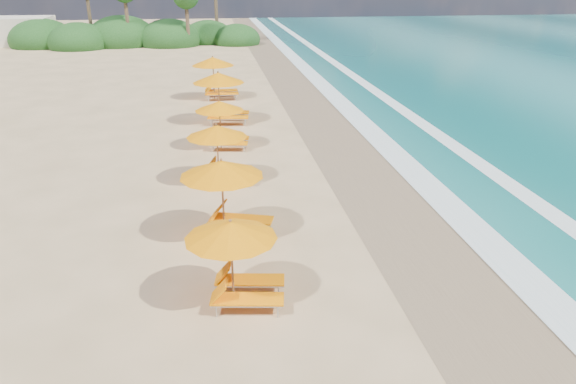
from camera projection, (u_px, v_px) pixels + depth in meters
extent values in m
plane|color=tan|center=(288.00, 229.00, 16.17)|extent=(160.00, 160.00, 0.00)
cube|color=#8C7353|center=(415.00, 221.00, 16.70)|extent=(4.00, 160.00, 0.01)
cube|color=white|center=(461.00, 217.00, 16.89)|extent=(1.20, 160.00, 0.01)
cube|color=white|center=(549.00, 211.00, 17.29)|extent=(0.80, 160.00, 0.01)
cylinder|color=olive|center=(232.00, 263.00, 12.22)|extent=(0.05, 0.05, 2.04)
cone|color=orange|center=(231.00, 230.00, 11.90)|extent=(2.38, 2.38, 0.41)
sphere|color=olive|center=(230.00, 221.00, 11.82)|extent=(0.07, 0.07, 0.07)
cylinder|color=olive|center=(223.00, 200.00, 15.31)|extent=(0.06, 0.06, 2.30)
cone|color=orange|center=(221.00, 168.00, 14.95)|extent=(2.97, 2.97, 0.46)
sphere|color=olive|center=(221.00, 160.00, 14.85)|extent=(0.08, 0.08, 0.08)
cylinder|color=olive|center=(218.00, 155.00, 19.37)|extent=(0.05, 0.05, 2.12)
cone|color=orange|center=(217.00, 131.00, 19.03)|extent=(2.26, 2.26, 0.43)
sphere|color=olive|center=(216.00, 125.00, 18.94)|extent=(0.08, 0.08, 0.08)
cylinder|color=olive|center=(220.00, 125.00, 23.22)|extent=(0.05, 0.05, 2.05)
cone|color=orange|center=(219.00, 106.00, 22.90)|extent=(2.40, 2.40, 0.41)
sphere|color=olive|center=(219.00, 100.00, 22.81)|extent=(0.07, 0.07, 0.07)
cylinder|color=olive|center=(219.00, 98.00, 27.08)|extent=(0.06, 0.06, 2.52)
cone|color=orange|center=(218.00, 78.00, 26.68)|extent=(2.86, 2.86, 0.51)
sphere|color=olive|center=(218.00, 72.00, 26.58)|extent=(0.09, 0.09, 0.09)
cylinder|color=olive|center=(214.00, 78.00, 32.30)|extent=(0.06, 0.06, 2.46)
cone|color=orange|center=(213.00, 61.00, 31.91)|extent=(2.53, 2.53, 0.49)
sphere|color=olive|center=(213.00, 57.00, 31.81)|extent=(0.09, 0.09, 0.09)
ellipsoid|color=#163D14|center=(170.00, 39.00, 56.34)|extent=(6.40, 6.40, 4.16)
ellipsoid|color=#163D14|center=(122.00, 38.00, 56.56)|extent=(7.20, 7.20, 4.68)
ellipsoid|color=#163D14|center=(79.00, 42.00, 54.24)|extent=(6.00, 6.00, 3.90)
ellipsoid|color=#163D14|center=(208.00, 37.00, 58.73)|extent=(5.60, 5.60, 3.64)
ellipsoid|color=#163D14|center=(43.00, 40.00, 55.52)|extent=(6.60, 6.60, 4.29)
ellipsoid|color=#163D14|center=(237.00, 40.00, 57.32)|extent=(5.00, 5.00, 3.25)
cylinder|color=brown|center=(187.00, 22.00, 54.06)|extent=(0.36, 0.36, 5.00)
cylinder|color=brown|center=(127.00, 19.00, 54.07)|extent=(0.36, 0.36, 5.60)
cylinder|color=brown|center=(89.00, 15.00, 55.25)|extent=(0.36, 0.36, 6.20)
cylinder|color=brown|center=(216.00, 10.00, 57.78)|extent=(0.36, 0.36, 6.80)
cube|color=beige|center=(17.00, 31.00, 56.67)|extent=(7.00, 5.00, 2.80)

